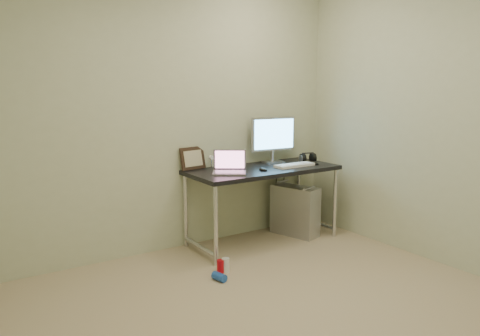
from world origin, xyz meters
name	(u,v)px	position (x,y,z in m)	size (l,w,h in m)	color
floor	(294,321)	(0.00, 0.00, 0.00)	(3.50, 3.50, 0.00)	tan
wall_back	(175,118)	(0.00, 1.75, 1.25)	(3.50, 0.02, 2.50)	beige
wall_right	(461,122)	(1.75, 0.00, 1.25)	(0.02, 3.50, 2.50)	beige
desk	(263,176)	(0.78, 1.42, 0.67)	(1.50, 0.66, 0.75)	black
tower_computer	(295,210)	(1.19, 1.41, 0.26)	(0.35, 0.54, 0.55)	silver
cable_a	(274,193)	(1.14, 1.70, 0.40)	(0.01, 0.01, 0.70)	black
cable_b	(282,194)	(1.23, 1.68, 0.38)	(0.01, 0.01, 0.72)	black
can_red	(220,266)	(0.01, 0.97, 0.06)	(0.06, 0.06, 0.11)	red
can_white	(226,265)	(0.06, 0.96, 0.06)	(0.07, 0.07, 0.12)	white
can_blue	(219,277)	(-0.08, 0.83, 0.03)	(0.07, 0.07, 0.12)	blue
laptop	(230,168)	(0.37, 1.38, 0.80)	(0.39, 0.38, 0.21)	#AEADB5
monitor	(273,136)	(1.05, 1.62, 1.03)	(0.51, 0.17, 0.48)	#AEADB5
keyboard	(294,165)	(1.09, 1.31, 0.76)	(0.42, 0.14, 0.03)	white
mouse_right	(314,163)	(1.33, 1.29, 0.77)	(0.07, 0.11, 0.04)	black
mouse_left	(263,169)	(0.69, 1.30, 0.77)	(0.06, 0.10, 0.03)	black
headphones	(308,158)	(1.43, 1.50, 0.78)	(0.19, 0.11, 0.11)	black
picture_frame	(193,158)	(0.17, 1.72, 0.86)	(0.27, 0.03, 0.22)	black
webcam	(211,159)	(0.35, 1.68, 0.84)	(0.05, 0.04, 0.13)	silver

